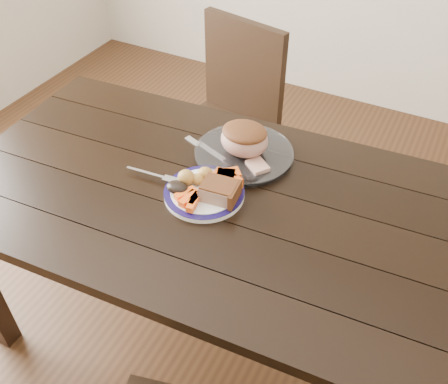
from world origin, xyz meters
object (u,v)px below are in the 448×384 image
at_px(serving_platter, 244,155).
at_px(roast_joint, 244,140).
at_px(chair_far, 228,114).
at_px(carving_knife, 229,165).
at_px(dining_table, 205,214).
at_px(dinner_plate, 204,193).
at_px(fork, 155,175).
at_px(pork_slice, 219,191).

relative_size(serving_platter, roast_joint, 2.01).
height_order(chair_far, carving_knife, chair_far).
relative_size(dining_table, serving_platter, 5.10).
height_order(dinner_plate, carving_knife, dinner_plate).
distance_m(dining_table, roast_joint, 0.27).
bearing_deg(dining_table, fork, -172.90).
bearing_deg(roast_joint, dinner_plate, -96.05).
height_order(serving_platter, pork_slice, pork_slice).
bearing_deg(chair_far, carving_knife, 129.34).
distance_m(chair_far, carving_knife, 0.70).
bearing_deg(pork_slice, chair_far, 115.25).
distance_m(serving_platter, fork, 0.31).
relative_size(chair_far, fork, 5.21).
relative_size(pork_slice, fork, 0.59).
bearing_deg(dinner_plate, pork_slice, -4.76).
relative_size(dining_table, roast_joint, 10.27).
height_order(dining_table, carving_knife, carving_knife).
xyz_separation_m(dining_table, serving_platter, (0.03, 0.22, 0.10)).
distance_m(dining_table, pork_slice, 0.15).
xyz_separation_m(pork_slice, fork, (-0.23, -0.00, -0.02)).
relative_size(fork, roast_joint, 1.11).
relative_size(dinner_plate, pork_slice, 2.35).
bearing_deg(dining_table, roast_joint, 81.90).
height_order(dining_table, pork_slice, pork_slice).
xyz_separation_m(chair_far, carving_knife, (0.30, -0.59, 0.23)).
relative_size(dinner_plate, roast_joint, 1.55).
distance_m(pork_slice, fork, 0.23).
bearing_deg(dinner_plate, fork, -176.89).
bearing_deg(chair_far, serving_platter, 134.09).
height_order(dinner_plate, pork_slice, pork_slice).
relative_size(dining_table, chair_far, 1.78).
height_order(dinner_plate, roast_joint, roast_joint).
xyz_separation_m(fork, roast_joint, (0.20, 0.24, 0.05)).
relative_size(dining_table, carving_knife, 5.38).
distance_m(dining_table, dinner_plate, 0.10).
xyz_separation_m(pork_slice, carving_knife, (-0.05, 0.17, -0.04)).
bearing_deg(chair_far, fork, 111.49).
height_order(dining_table, dinner_plate, dinner_plate).
xyz_separation_m(chair_far, pork_slice, (0.35, -0.75, 0.27)).
distance_m(dining_table, chair_far, 0.80).
height_order(chair_far, serving_platter, chair_far).
bearing_deg(pork_slice, serving_platter, 97.46).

